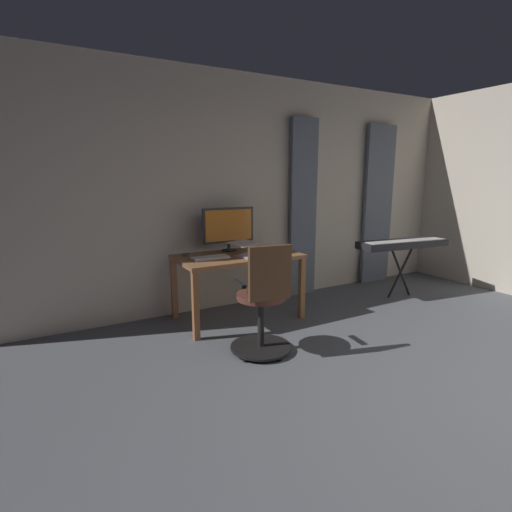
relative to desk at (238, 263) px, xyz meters
The scene contains 10 objects.
back_room_partition 1.06m from the desk, 136.48° to the right, with size 6.20×0.10×2.75m, color beige.
curtain_left_panel 2.61m from the desk, behind, with size 0.53×0.06×2.30m, color slate.
curtain_right_panel 1.34m from the desk, 160.42° to the right, with size 0.40×0.06×2.30m, color slate.
desk is the anchor object (origin of this frame).
office_chair 0.97m from the desk, 77.01° to the left, with size 0.56×0.56×1.01m.
computer_monitor 0.46m from the desk, 93.29° to the right, with size 0.62×0.18×0.50m.
computer_keyboard 0.36m from the desk, ahead, with size 0.39×0.14×0.02m, color white.
laptop 0.20m from the desk, 128.41° to the left, with size 0.42×0.43×0.15m.
cell_phone_face_up 0.58m from the desk, 27.26° to the right, with size 0.07×0.14×0.01m, color #333338.
piano_keyboard 2.26m from the desk, behind, with size 1.29×0.48×0.77m.
Camera 1 is at (2.43, 0.93, 1.57)m, focal length 27.32 mm.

